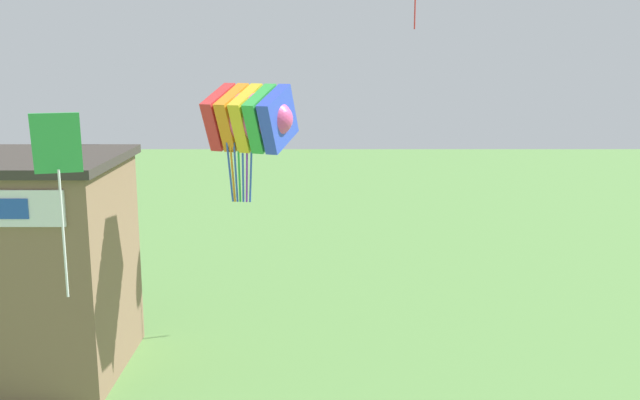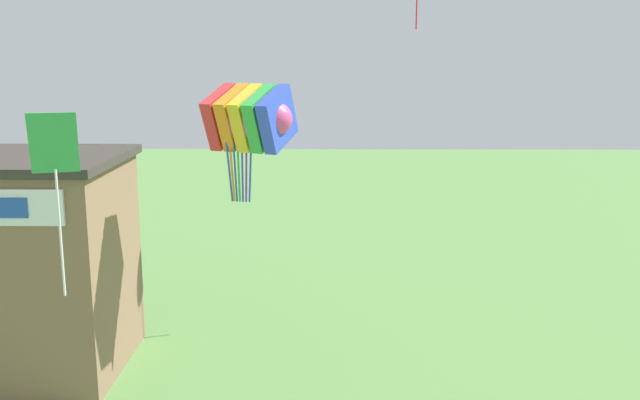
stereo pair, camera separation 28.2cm
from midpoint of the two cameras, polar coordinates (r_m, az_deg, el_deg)
The scene contains 2 objects.
kite_rainbow_parafoil at distance 19.50m, azimuth -6.28°, elevation 6.53°, with size 3.01×2.65×3.21m.
kite_green_diamond at distance 15.19m, azimuth -20.97°, elevation 2.73°, with size 1.02×0.67×3.81m.
Camera 1 is at (-0.07, -6.78, 8.84)m, focal length 40.00 mm.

